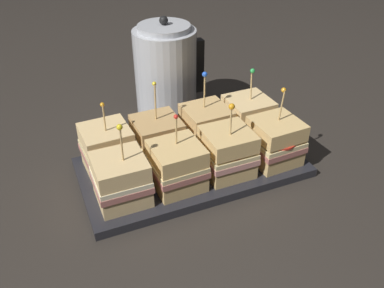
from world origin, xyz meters
The scene contains 11 objects.
ground_plane centered at (0.00, 0.00, 0.00)m, with size 6.00×6.00×0.00m, color #2D2823.
serving_platter centered at (0.00, 0.00, 0.01)m, with size 0.45×0.23×0.02m.
sandwich_front_far_left centered at (-0.16, -0.05, 0.06)m, with size 0.09×0.09×0.16m.
sandwich_front_center_left centered at (-0.05, -0.05, 0.06)m, with size 0.10×0.10×0.15m.
sandwich_front_center_right centered at (0.05, -0.05, 0.06)m, with size 0.09×0.09×0.16m.
sandwich_front_far_right centered at (0.16, -0.05, 0.06)m, with size 0.10×0.10×0.16m.
sandwich_back_far_left centered at (-0.16, 0.05, 0.06)m, with size 0.10×0.10×0.15m.
sandwich_back_center_left centered at (-0.05, 0.05, 0.06)m, with size 0.10×0.10×0.17m.
sandwich_back_center_right centered at (0.05, 0.05, 0.06)m, with size 0.10×0.10×0.17m.
sandwich_back_far_right centered at (0.15, 0.05, 0.06)m, with size 0.10×0.10×0.16m.
kettle_steel centered at (0.03, 0.24, 0.11)m, with size 0.17×0.15×0.25m.
Camera 1 is at (-0.26, -0.61, 0.51)m, focal length 38.00 mm.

